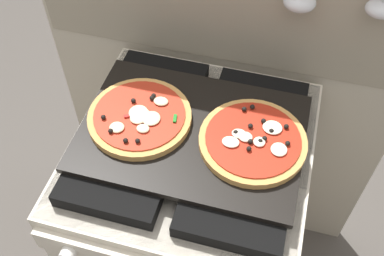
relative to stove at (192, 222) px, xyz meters
The scene contains 5 objects.
kitchen_backsplash 0.48m from the stove, 89.58° to the left, with size 1.10×0.09×1.55m.
stove is the anchor object (origin of this frame).
baking_tray 0.46m from the stove, 90.00° to the left, with size 0.54×0.38×0.02m, color black.
pizza_left 0.50m from the stove, behind, with size 0.26×0.26×0.03m.
pizza_right 0.50m from the stove, ahead, with size 0.26×0.26×0.03m.
Camera 1 is at (0.18, -0.67, 1.77)m, focal length 42.51 mm.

